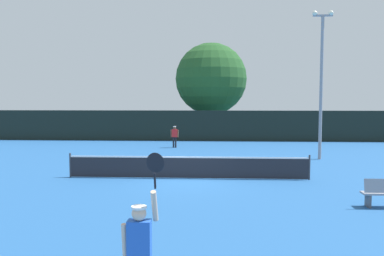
% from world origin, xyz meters
% --- Properties ---
extents(ground_plane, '(120.00, 120.00, 0.00)m').
position_xyz_m(ground_plane, '(0.00, 0.00, 0.00)').
color(ground_plane, '#235693').
extents(tennis_net, '(10.53, 0.08, 1.07)m').
position_xyz_m(tennis_net, '(0.00, 0.00, 0.51)').
color(tennis_net, '#232328').
rests_on(tennis_net, ground).
extents(perimeter_fence, '(39.71, 0.12, 2.55)m').
position_xyz_m(perimeter_fence, '(0.00, 15.70, 1.28)').
color(perimeter_fence, black).
rests_on(perimeter_fence, ground).
extents(player_serving, '(0.68, 0.40, 2.56)m').
position_xyz_m(player_serving, '(-0.10, -10.57, 1.13)').
color(player_serving, blue).
rests_on(player_serving, ground).
extents(player_receiving, '(0.57, 0.23, 1.54)m').
position_xyz_m(player_receiving, '(-1.67, 10.95, 0.93)').
color(player_receiving, red).
rests_on(player_receiving, ground).
extents(tennis_ball, '(0.07, 0.07, 0.07)m').
position_xyz_m(tennis_ball, '(1.13, 1.36, 0.03)').
color(tennis_ball, '#CCE033').
rests_on(tennis_ball, ground).
extents(light_pole, '(1.18, 0.28, 8.46)m').
position_xyz_m(light_pole, '(7.27, 5.93, 4.80)').
color(light_pole, gray).
rests_on(light_pole, ground).
extents(large_tree, '(6.68, 6.68, 8.76)m').
position_xyz_m(large_tree, '(0.90, 19.87, 5.40)').
color(large_tree, brown).
rests_on(large_tree, ground).
extents(parked_car_near, '(2.24, 4.34, 1.69)m').
position_xyz_m(parked_car_near, '(-7.71, 22.37, 0.78)').
color(parked_car_near, black).
rests_on(parked_car_near, ground).
extents(parked_car_mid, '(2.14, 4.30, 1.69)m').
position_xyz_m(parked_car_mid, '(-3.35, 23.58, 0.78)').
color(parked_car_mid, white).
rests_on(parked_car_mid, ground).
extents(parked_car_far, '(2.42, 4.41, 1.69)m').
position_xyz_m(parked_car_far, '(2.50, 22.57, 0.78)').
color(parked_car_far, white).
rests_on(parked_car_far, ground).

